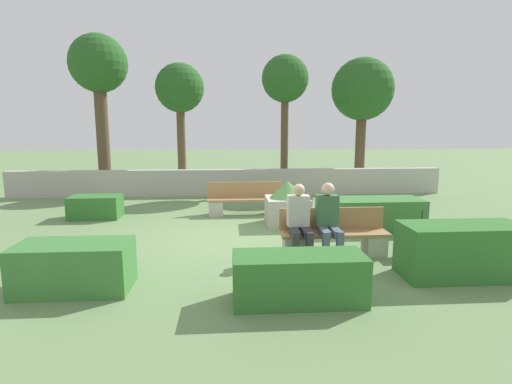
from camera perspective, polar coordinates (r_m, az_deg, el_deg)
ground_plane at (r=8.22m, az=-3.63°, el=-6.83°), size 60.00×60.00×0.00m
perimeter_wall at (r=13.31m, az=-3.84°, el=1.39°), size 14.29×0.30×0.86m
bench_front at (r=7.34m, az=11.06°, el=-6.40°), size 1.93×0.48×0.83m
bench_left_side at (r=10.44m, az=-1.57°, el=-1.45°), size 1.97×0.49×0.83m
person_seated_man at (r=7.07m, az=10.31°, el=-3.57°), size 0.38×0.63×1.32m
person_seated_woman at (r=6.96m, az=6.22°, el=-3.79°), size 0.38×0.63×1.31m
hedge_block_near_left at (r=6.94m, az=27.38°, el=-7.46°), size 1.85×0.78×0.83m
hedge_block_near_right at (r=9.30m, az=16.95°, el=-3.05°), size 1.92×0.88×0.70m
hedge_block_mid_left at (r=5.41m, az=6.12°, el=-12.13°), size 1.74×0.68×0.65m
hedge_block_mid_right at (r=6.26m, az=-24.52°, el=-9.69°), size 1.55×0.79×0.69m
hedge_block_far_left at (r=10.82m, az=-21.94°, el=-1.98°), size 1.22×0.72×0.56m
planter_corner_left at (r=9.35m, az=4.49°, el=-1.77°), size 0.98×0.98×1.04m
suitcase at (r=7.79m, az=22.46°, el=-6.08°), size 0.48×0.24×0.82m
tree_leftmost at (r=14.93m, az=-21.56°, el=15.91°), size 1.92×1.92×5.31m
tree_center_left at (r=14.71m, az=-10.83°, el=14.01°), size 1.71×1.71×4.46m
tree_center_right at (r=14.10m, az=4.18°, el=15.40°), size 1.60×1.60×4.67m
tree_rightmost at (r=15.05m, az=14.98°, el=13.74°), size 2.19×2.19×4.66m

